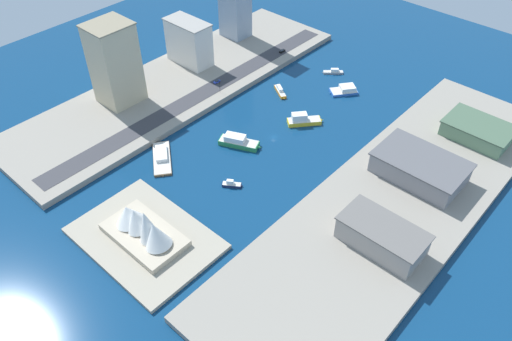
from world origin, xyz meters
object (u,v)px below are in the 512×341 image
object	(u,v)px
terminal_long_green	(478,131)
hatchback_blue	(217,81)
opera_landmark	(143,227)
ferry_green_doubledeck	(238,142)
traffic_light_waterfront	(220,86)
catamaran_blue	(345,90)
suv_black	(282,51)
carpark_squat_concrete	(382,236)
hotel_broad_white	(189,42)
warehouse_low_gray	(420,167)
patrol_launch_navy	(232,184)
office_block_beige	(115,64)
water_taxi_orange	(280,91)
ferry_yellow_fast	(303,120)
barge_flat_brown	(162,157)
yacht_sleek_gray	(333,72)

from	to	relation	value
terminal_long_green	hatchback_blue	xyz separation A→B (m)	(149.74, 57.81, -3.67)
terminal_long_green	opera_landmark	distance (m)	189.89
ferry_green_doubledeck	traffic_light_waterfront	distance (m)	51.06
catamaran_blue	suv_black	xyz separation A→B (m)	(59.95, -8.24, 2.70)
carpark_squat_concrete	hotel_broad_white	size ratio (longest dim) A/B	1.20
carpark_squat_concrete	warehouse_low_gray	distance (m)	54.09
patrol_launch_navy	office_block_beige	size ratio (longest dim) A/B	0.21
water_taxi_orange	ferry_green_doubledeck	bearing A→B (deg)	106.55
terminal_long_green	hotel_broad_white	bearing A→B (deg)	15.59
catamaran_blue	office_block_beige	bearing A→B (deg)	47.48
ferry_yellow_fast	suv_black	distance (m)	80.66
office_block_beige	suv_black	world-z (taller)	office_block_beige
ferry_yellow_fast	barge_flat_brown	bearing A→B (deg)	64.31
hotel_broad_white	traffic_light_waterfront	world-z (taller)	hotel_broad_white
catamaran_blue	hatchback_blue	world-z (taller)	hatchback_blue
patrol_launch_navy	ferry_green_doubledeck	bearing A→B (deg)	-52.15
suv_black	opera_landmark	bearing A→B (deg)	109.83
catamaran_blue	traffic_light_waterfront	xyz separation A→B (m)	(56.12, 57.80, 6.10)
ferry_green_doubledeck	barge_flat_brown	xyz separation A→B (m)	(22.92, 36.71, -1.25)
catamaran_blue	barge_flat_brown	bearing A→B (deg)	73.34
patrol_launch_navy	opera_landmark	xyz separation A→B (m)	(4.47, 52.70, 7.46)
catamaran_blue	opera_landmark	bearing A→B (deg)	90.87
hotel_broad_white	yacht_sleek_gray	bearing A→B (deg)	-143.32
hatchback_blue	water_taxi_orange	bearing A→B (deg)	-147.05
water_taxi_orange	suv_black	xyz separation A→B (m)	(29.33, -37.01, 3.11)
hatchback_blue	suv_black	size ratio (longest dim) A/B	0.89
suv_black	hotel_broad_white	bearing A→B (deg)	54.03
warehouse_low_gray	yacht_sleek_gray	bearing A→B (deg)	-31.87
water_taxi_orange	opera_landmark	world-z (taller)	opera_landmark
catamaran_blue	opera_landmark	distance (m)	165.15
water_taxi_orange	office_block_beige	distance (m)	103.33
ferry_yellow_fast	barge_flat_brown	distance (m)	85.88
ferry_green_doubledeck	opera_landmark	size ratio (longest dim) A/B	0.62
opera_landmark	traffic_light_waterfront	bearing A→B (deg)	-61.32
ferry_green_doubledeck	office_block_beige	distance (m)	88.00
hotel_broad_white	opera_landmark	distance (m)	157.35
barge_flat_brown	office_block_beige	size ratio (longest dim) A/B	0.57
carpark_squat_concrete	opera_landmark	world-z (taller)	opera_landmark
barge_flat_brown	suv_black	xyz separation A→B (m)	(23.32, -130.64, 3.27)
catamaran_blue	hotel_broad_white	size ratio (longest dim) A/B	0.60
terminal_long_green	opera_landmark	xyz separation A→B (m)	(81.71, 171.41, 0.51)
carpark_squat_concrete	ferry_yellow_fast	bearing A→B (deg)	-31.85
barge_flat_brown	suv_black	world-z (taller)	suv_black
opera_landmark	office_block_beige	bearing A→B (deg)	-31.71
hatchback_blue	suv_black	bearing A→B (deg)	-95.34
water_taxi_orange	ferry_green_doubledeck	xyz separation A→B (m)	(-16.92, 56.92, 1.09)
water_taxi_orange	ferry_yellow_fast	world-z (taller)	ferry_yellow_fast
catamaran_blue	warehouse_low_gray	bearing A→B (deg)	149.34
patrol_launch_navy	hatchback_blue	distance (m)	94.74
carpark_squat_concrete	hatchback_blue	size ratio (longest dim) A/B	8.23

